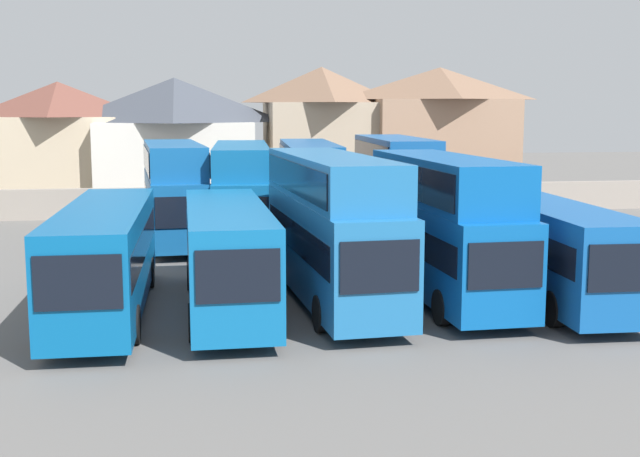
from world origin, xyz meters
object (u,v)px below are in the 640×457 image
(bus_7, at_px, (242,188))
(house_terrace_right, at_px, (322,132))
(bus_9, at_px, (395,182))
(bus_6, at_px, (174,187))
(bus_5, at_px, (550,246))
(house_terrace_left, at_px, (60,142))
(bus_4, at_px, (444,220))
(bus_3, at_px, (331,221))
(house_terrace_centre, at_px, (175,139))
(house_terrace_far_right, at_px, (439,133))
(bus_1, at_px, (105,253))
(bus_2, at_px, (227,252))
(bus_8, at_px, (309,186))

(bus_7, xyz_separation_m, house_terrace_right, (6.75, 18.26, 2.09))
(bus_9, bearing_deg, bus_6, -89.59)
(bus_5, relative_size, house_terrace_left, 1.28)
(bus_4, bearing_deg, bus_3, -93.25)
(house_terrace_centre, relative_size, house_terrace_far_right, 1.06)
(house_terrace_centre, bearing_deg, bus_6, -89.12)
(bus_1, distance_m, bus_4, 11.17)
(house_terrace_centre, bearing_deg, house_terrace_left, 174.67)
(house_terrace_left, distance_m, house_terrace_far_right, 26.33)
(bus_2, xyz_separation_m, bus_3, (3.49, 0.72, 0.83))
(house_terrace_far_right, bearing_deg, house_terrace_right, 171.30)
(bus_8, xyz_separation_m, house_terrace_far_right, (11.72, 17.17, 2.03))
(bus_2, relative_size, bus_3, 0.96)
(bus_3, bearing_deg, house_terrace_left, -160.36)
(bus_3, bearing_deg, bus_1, -90.89)
(bus_6, bearing_deg, bus_2, 3.38)
(house_terrace_left, bearing_deg, bus_8, -51.87)
(bus_1, distance_m, house_terrace_right, 33.82)
(bus_5, bearing_deg, bus_1, -89.94)
(bus_3, xyz_separation_m, bus_9, (5.37, 12.86, 0.05))
(bus_1, bearing_deg, house_terrace_right, 159.77)
(bus_4, distance_m, bus_9, 13.05)
(bus_5, distance_m, bus_9, 13.89)
(bus_4, xyz_separation_m, bus_8, (-2.78, 12.88, -0.02))
(bus_5, height_order, house_terrace_far_right, house_terrace_far_right)
(bus_1, bearing_deg, house_terrace_centre, 177.39)
(bus_9, bearing_deg, bus_2, -30.96)
(bus_4, bearing_deg, bus_6, -146.77)
(bus_4, relative_size, bus_5, 0.96)
(bus_7, xyz_separation_m, house_terrace_far_right, (15.01, 17.00, 2.07))
(bus_5, xyz_separation_m, house_terrace_left, (-20.82, 32.20, 2.32))
(bus_4, xyz_separation_m, bus_6, (-9.30, 13.29, -0.02))
(bus_6, distance_m, bus_7, 3.23)
(bus_7, xyz_separation_m, house_terrace_centre, (-3.49, 17.66, 1.69))
(bus_3, height_order, bus_4, bus_3)
(bus_7, bearing_deg, bus_8, 90.36)
(bus_5, xyz_separation_m, bus_9, (-1.95, 13.72, 0.95))
(bus_6, bearing_deg, house_terrace_right, 146.37)
(bus_5, relative_size, bus_8, 0.98)
(bus_2, bearing_deg, bus_4, 94.11)
(house_terrace_left, bearing_deg, bus_5, -57.11)
(bus_7, xyz_separation_m, house_terrace_left, (-11.27, 18.38, 1.53))
(bus_4, distance_m, house_terrace_far_right, 31.42)
(bus_6, bearing_deg, bus_9, 83.59)
(bus_3, distance_m, bus_7, 13.14)
(bus_3, xyz_separation_m, bus_6, (-5.45, 13.19, -0.06))
(bus_2, relative_size, bus_9, 1.03)
(bus_1, xyz_separation_m, bus_5, (14.62, -0.51, -0.06))
(house_terrace_left, height_order, house_terrace_centre, house_terrace_centre)
(bus_3, height_order, bus_6, bus_3)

